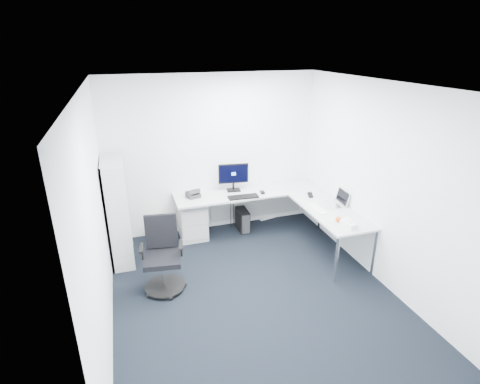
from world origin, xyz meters
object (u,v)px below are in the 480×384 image
object	(u,v)px
task_chair	(162,257)
laptop	(331,198)
bookshelf	(118,211)
l_desk	(256,219)
monitor	(234,177)

from	to	relation	value
task_chair	laptop	bearing A→B (deg)	15.15
bookshelf	task_chair	bearing A→B (deg)	-62.70
l_desk	laptop	bearing A→B (deg)	-31.63
task_chair	laptop	xyz separation A→B (m)	(2.67, 0.32, 0.37)
bookshelf	laptop	size ratio (longest dim) A/B	4.60
l_desk	bookshelf	distance (m)	2.22
l_desk	monitor	distance (m)	0.81
l_desk	monitor	bearing A→B (deg)	119.88
l_desk	bookshelf	xyz separation A→B (m)	(-2.17, 0.05, 0.42)
laptop	bookshelf	bearing A→B (deg)	170.52
monitor	task_chair	bearing A→B (deg)	-128.49
l_desk	bookshelf	bearing A→B (deg)	178.68
l_desk	laptop	size ratio (longest dim) A/B	7.41
monitor	laptop	world-z (taller)	monitor
l_desk	bookshelf	world-z (taller)	bookshelf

